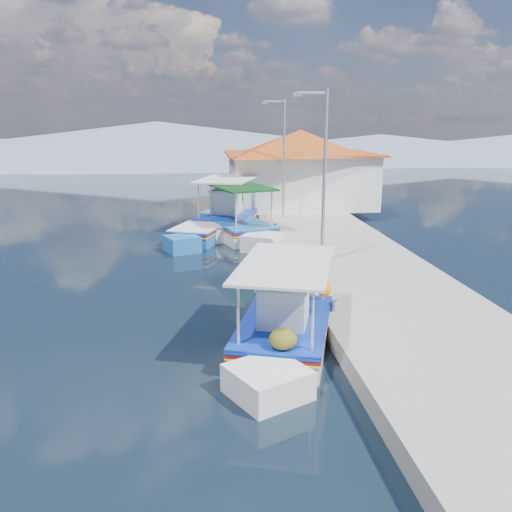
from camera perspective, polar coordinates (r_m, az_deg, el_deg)
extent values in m
plane|color=black|center=(17.15, -6.70, -4.42)|extent=(160.00, 160.00, 0.00)
cube|color=gray|center=(23.53, 7.92, 1.36)|extent=(5.00, 44.00, 0.50)
cylinder|color=#A5A8AD|center=(14.53, 8.35, -5.27)|extent=(0.20, 0.20, 0.30)
cylinder|color=#A5A8AD|center=(19.20, 4.70, -0.29)|extent=(0.20, 0.20, 0.30)
cylinder|color=#A5A8AD|center=(24.97, 2.16, 3.19)|extent=(0.20, 0.20, 0.30)
cylinder|color=#A5A8AD|center=(30.82, 0.57, 5.35)|extent=(0.20, 0.20, 0.30)
cube|color=silver|center=(13.53, 3.09, -8.70)|extent=(3.10, 4.41, 0.87)
cube|color=silver|center=(15.74, -1.14, -4.86)|extent=(1.97, 1.97, 0.97)
cube|color=silver|center=(11.51, 8.84, -13.23)|extent=(1.92, 1.92, 0.83)
cube|color=#0C2EA8|center=(13.37, 3.11, -7.10)|extent=(3.19, 4.54, 0.06)
cube|color=#A30E0E|center=(13.40, 3.11, -7.39)|extent=(3.19, 4.54, 0.05)
cube|color=yellow|center=(13.43, 3.11, -7.65)|extent=(3.19, 4.54, 0.04)
cube|color=#0C2EA8|center=(13.35, 3.12, -6.84)|extent=(3.20, 4.51, 0.05)
cube|color=brown|center=(13.36, 3.12, -6.96)|extent=(2.92, 4.28, 0.05)
cube|color=silver|center=(12.95, 3.68, -5.28)|extent=(1.41, 1.47, 1.01)
cube|color=silver|center=(12.79, 3.72, -3.06)|extent=(1.54, 1.59, 0.06)
cylinder|color=beige|center=(14.28, -2.73, -2.41)|extent=(0.06, 0.06, 1.47)
cylinder|color=beige|center=(14.89, 3.12, -1.70)|extent=(0.06, 0.06, 1.47)
cylinder|color=beige|center=(11.36, 3.21, -6.92)|extent=(0.06, 0.06, 1.47)
cylinder|color=beige|center=(12.12, 10.13, -5.73)|extent=(0.06, 0.06, 1.47)
cube|color=silver|center=(12.90, 3.20, -0.86)|extent=(3.20, 4.44, 0.06)
ellipsoid|color=#444913|center=(14.23, -0.49, -4.45)|extent=(0.70, 0.77, 0.52)
ellipsoid|color=#444913|center=(14.89, 1.13, -3.76)|extent=(0.59, 0.65, 0.44)
ellipsoid|color=#444913|center=(12.01, 7.44, -8.39)|extent=(0.63, 0.69, 0.47)
sphere|color=orange|center=(14.00, 5.55, -3.01)|extent=(0.37, 0.37, 0.37)
cube|color=silver|center=(25.37, -1.70, 2.42)|extent=(3.24, 4.44, 1.02)
cube|color=silver|center=(27.91, -0.46, 3.80)|extent=(2.08, 2.08, 1.12)
cube|color=silver|center=(22.92, -3.16, 1.09)|extent=(2.02, 2.02, 0.96)
cube|color=#0C2EA8|center=(25.28, -1.71, 3.46)|extent=(3.34, 4.58, 0.06)
cube|color=#A30E0E|center=(25.30, -1.71, 3.27)|extent=(3.34, 4.58, 0.05)
cube|color=yellow|center=(25.31, -1.71, 3.10)|extent=(3.34, 4.58, 0.04)
cube|color=#1C5DAB|center=(25.26, -1.71, 3.63)|extent=(3.34, 4.55, 0.05)
cube|color=brown|center=(25.27, -1.71, 3.56)|extent=(3.05, 4.32, 0.05)
cylinder|color=beige|center=(26.93, -2.70, 6.07)|extent=(0.07, 0.07, 1.71)
cylinder|color=beige|center=(26.57, 0.91, 5.97)|extent=(0.07, 0.07, 1.71)
cylinder|color=beige|center=(23.74, -4.66, 4.91)|extent=(0.07, 0.07, 1.71)
cylinder|color=beige|center=(23.33, -0.60, 4.79)|extent=(0.07, 0.07, 1.71)
cube|color=#0A3611|center=(25.00, -1.74, 7.42)|extent=(3.34, 4.48, 0.07)
cube|color=#1C5DAB|center=(25.03, -5.81, 2.16)|extent=(3.01, 3.92, 0.97)
cube|color=#1C5DAB|center=(27.14, -7.69, 3.32)|extent=(1.74, 1.74, 1.07)
cube|color=#1C5DAB|center=(23.00, -3.66, 1.11)|extent=(1.69, 1.69, 0.92)
cube|color=#0C2EA8|center=(24.94, -5.83, 3.17)|extent=(3.10, 4.04, 0.06)
cube|color=#A30E0E|center=(24.95, -5.83, 2.98)|extent=(3.10, 4.04, 0.05)
cube|color=yellow|center=(24.97, -5.82, 2.82)|extent=(3.10, 4.04, 0.04)
cube|color=silver|center=(24.92, -5.84, 3.33)|extent=(3.11, 4.02, 0.05)
cube|color=brown|center=(24.93, -5.84, 3.26)|extent=(2.85, 3.80, 0.05)
cube|color=silver|center=(27.71, -2.99, 3.45)|extent=(3.65, 5.01, 1.06)
cube|color=silver|center=(30.45, -5.08, 4.66)|extent=(2.26, 2.26, 1.17)
cube|color=silver|center=(25.08, -0.53, 2.30)|extent=(2.20, 2.20, 1.00)
cube|color=#0C2EA8|center=(27.62, -3.00, 4.45)|extent=(3.76, 5.16, 0.07)
cube|color=#A30E0E|center=(27.63, -3.00, 4.26)|extent=(3.76, 5.16, 0.06)
cube|color=yellow|center=(27.65, -3.00, 4.11)|extent=(3.76, 5.16, 0.04)
cube|color=#0C2EA8|center=(27.60, -3.00, 4.61)|extent=(3.77, 5.12, 0.06)
cube|color=brown|center=(27.61, -3.00, 4.54)|extent=(3.44, 4.86, 0.06)
cube|color=silver|center=(27.20, -2.76, 5.70)|extent=(1.68, 1.78, 1.23)
cube|color=silver|center=(27.11, -2.77, 7.03)|extent=(1.83, 1.93, 0.07)
cylinder|color=beige|center=(28.91, -6.15, 6.71)|extent=(0.08, 0.08, 1.79)
cylinder|color=beige|center=(29.55, -2.68, 6.95)|extent=(0.08, 0.08, 1.79)
cylinder|color=beige|center=(25.39, -3.42, 5.71)|extent=(0.08, 0.08, 1.79)
cylinder|color=beige|center=(26.12, 0.43, 5.97)|extent=(0.08, 0.08, 1.79)
cube|color=silver|center=(27.36, -3.05, 8.22)|extent=(3.76, 5.04, 0.08)
cube|color=white|center=(31.98, 4.69, 8.07)|extent=(8.00, 6.00, 3.00)
cube|color=#A84B17|center=(31.85, 4.74, 10.84)|extent=(8.64, 6.48, 0.10)
pyramid|color=#A84B17|center=(31.82, 4.77, 12.01)|extent=(10.49, 10.49, 1.40)
cube|color=brown|center=(30.56, -2.39, 6.87)|extent=(0.06, 1.00, 2.00)
cube|color=#0C2EA8|center=(32.97, -2.69, 8.47)|extent=(0.06, 1.20, 0.90)
cylinder|color=#A5A8AD|center=(18.85, 7.30, 8.19)|extent=(0.12, 0.12, 6.00)
cylinder|color=#A5A8AD|center=(18.65, 6.02, 16.93)|extent=(1.00, 0.08, 0.08)
cube|color=#A5A8AD|center=(18.55, 4.44, 16.82)|extent=(0.30, 0.14, 0.14)
cylinder|color=#A5A8AD|center=(27.65, 2.99, 10.23)|extent=(0.12, 0.12, 6.00)
cylinder|color=#A5A8AD|center=(27.52, 2.00, 16.16)|extent=(1.00, 0.08, 0.08)
cube|color=#A5A8AD|center=(27.45, 0.92, 16.07)|extent=(0.30, 0.14, 0.14)
cone|color=slate|center=(72.49, -10.46, 11.77)|extent=(96.00, 96.00, 5.50)
cone|color=slate|center=(76.45, 13.06, 11.12)|extent=(76.80, 76.80, 3.80)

